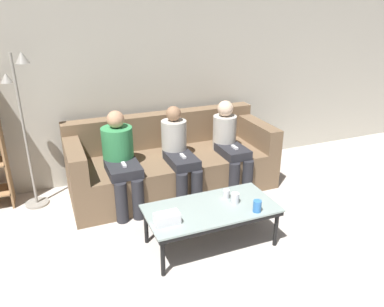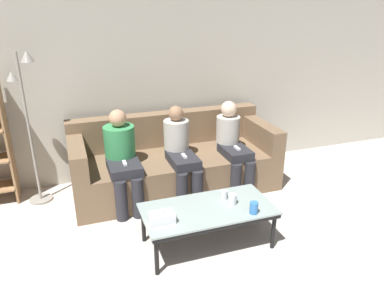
{
  "view_description": "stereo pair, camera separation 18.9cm",
  "coord_description": "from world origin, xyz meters",
  "px_view_note": "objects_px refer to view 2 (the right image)",
  "views": [
    {
      "loc": [
        -1.38,
        -0.73,
        2.2
      ],
      "look_at": [
        0.0,
        2.62,
        0.71
      ],
      "focal_mm": 35.0,
      "sensor_mm": 36.0,
      "label": 1
    },
    {
      "loc": [
        -1.2,
        -0.8,
        2.2
      ],
      "look_at": [
        0.0,
        2.62,
        0.71
      ],
      "focal_mm": 35.0,
      "sensor_mm": 36.0,
      "label": 2
    }
  ],
  "objects_px": {
    "couch": "(174,163)",
    "standing_lamp": "(28,114)",
    "cup_near_left": "(254,208)",
    "seated_person_mid_left": "(180,151)",
    "tissue_box": "(162,217)",
    "seated_person_mid_right": "(232,144)",
    "coffee_table": "(208,212)",
    "seated_person_left_end": "(122,156)",
    "cup_far_center": "(232,199)",
    "cup_near_right": "(224,195)"
  },
  "relations": [
    {
      "from": "couch",
      "to": "standing_lamp",
      "type": "height_order",
      "value": "standing_lamp"
    },
    {
      "from": "cup_near_left",
      "to": "seated_person_mid_left",
      "type": "relative_size",
      "value": 0.1
    },
    {
      "from": "cup_near_left",
      "to": "standing_lamp",
      "type": "height_order",
      "value": "standing_lamp"
    },
    {
      "from": "cup_near_left",
      "to": "seated_person_mid_left",
      "type": "height_order",
      "value": "seated_person_mid_left"
    },
    {
      "from": "tissue_box",
      "to": "seated_person_mid_left",
      "type": "distance_m",
      "value": 1.24
    },
    {
      "from": "couch",
      "to": "seated_person_mid_right",
      "type": "bearing_deg",
      "value": -20.39
    },
    {
      "from": "couch",
      "to": "cup_near_left",
      "type": "bearing_deg",
      "value": -78.66
    },
    {
      "from": "coffee_table",
      "to": "seated_person_left_end",
      "type": "height_order",
      "value": "seated_person_left_end"
    },
    {
      "from": "cup_far_center",
      "to": "seated_person_mid_left",
      "type": "distance_m",
      "value": 1.05
    },
    {
      "from": "coffee_table",
      "to": "cup_near_left",
      "type": "xyz_separation_m",
      "value": [
        0.36,
        -0.22,
        0.09
      ]
    },
    {
      "from": "couch",
      "to": "cup_near_right",
      "type": "height_order",
      "value": "couch"
    },
    {
      "from": "coffee_table",
      "to": "seated_person_mid_right",
      "type": "relative_size",
      "value": 1.14
    },
    {
      "from": "cup_near_left",
      "to": "seated_person_left_end",
      "type": "distance_m",
      "value": 1.61
    },
    {
      "from": "coffee_table",
      "to": "cup_near_left",
      "type": "height_order",
      "value": "cup_near_left"
    },
    {
      "from": "seated_person_mid_left",
      "to": "coffee_table",
      "type": "bearing_deg",
      "value": -93.21
    },
    {
      "from": "cup_far_center",
      "to": "tissue_box",
      "type": "relative_size",
      "value": 0.47
    },
    {
      "from": "cup_near_left",
      "to": "standing_lamp",
      "type": "relative_size",
      "value": 0.06
    },
    {
      "from": "standing_lamp",
      "to": "coffee_table",
      "type": "bearing_deg",
      "value": -43.84
    },
    {
      "from": "tissue_box",
      "to": "cup_near_right",
      "type": "bearing_deg",
      "value": 17.02
    },
    {
      "from": "standing_lamp",
      "to": "seated_person_left_end",
      "type": "xyz_separation_m",
      "value": [
        0.92,
        -0.41,
        -0.46
      ]
    },
    {
      "from": "couch",
      "to": "seated_person_mid_left",
      "type": "bearing_deg",
      "value": -90.0
    },
    {
      "from": "cup_near_right",
      "to": "seated_person_mid_left",
      "type": "height_order",
      "value": "seated_person_mid_left"
    },
    {
      "from": "tissue_box",
      "to": "cup_near_left",
      "type": "bearing_deg",
      "value": -8.78
    },
    {
      "from": "standing_lamp",
      "to": "seated_person_mid_left",
      "type": "height_order",
      "value": "standing_lamp"
    },
    {
      "from": "seated_person_left_end",
      "to": "seated_person_mid_left",
      "type": "bearing_deg",
      "value": -2.87
    },
    {
      "from": "coffee_table",
      "to": "tissue_box",
      "type": "bearing_deg",
      "value": -168.24
    },
    {
      "from": "cup_near_left",
      "to": "cup_far_center",
      "type": "relative_size",
      "value": 1.09
    },
    {
      "from": "cup_far_center",
      "to": "seated_person_left_end",
      "type": "xyz_separation_m",
      "value": [
        -0.86,
        1.06,
        0.15
      ]
    },
    {
      "from": "couch",
      "to": "tissue_box",
      "type": "bearing_deg",
      "value": -110.87
    },
    {
      "from": "cup_near_right",
      "to": "seated_person_mid_right",
      "type": "bearing_deg",
      "value": 60.91
    },
    {
      "from": "tissue_box",
      "to": "seated_person_mid_right",
      "type": "xyz_separation_m",
      "value": [
        1.19,
        1.13,
        0.12
      ]
    },
    {
      "from": "tissue_box",
      "to": "seated_person_mid_left",
      "type": "bearing_deg",
      "value": 64.89
    },
    {
      "from": "couch",
      "to": "coffee_table",
      "type": "height_order",
      "value": "couch"
    },
    {
      "from": "seated_person_left_end",
      "to": "cup_far_center",
      "type": "bearing_deg",
      "value": -51.11
    },
    {
      "from": "standing_lamp",
      "to": "seated_person_left_end",
      "type": "height_order",
      "value": "standing_lamp"
    },
    {
      "from": "cup_near_right",
      "to": "standing_lamp",
      "type": "height_order",
      "value": "standing_lamp"
    },
    {
      "from": "seated_person_mid_right",
      "to": "standing_lamp",
      "type": "bearing_deg",
      "value": 168.98
    },
    {
      "from": "cup_near_right",
      "to": "cup_far_center",
      "type": "xyz_separation_m",
      "value": [
        0.03,
        -0.12,
        0.01
      ]
    },
    {
      "from": "cup_near_right",
      "to": "seated_person_mid_right",
      "type": "distance_m",
      "value": 1.06
    },
    {
      "from": "couch",
      "to": "cup_near_left",
      "type": "relative_size",
      "value": 22.0
    },
    {
      "from": "couch",
      "to": "cup_near_left",
      "type": "distance_m",
      "value": 1.54
    },
    {
      "from": "cup_far_center",
      "to": "seated_person_left_end",
      "type": "distance_m",
      "value": 1.37
    },
    {
      "from": "couch",
      "to": "cup_near_right",
      "type": "distance_m",
      "value": 1.18
    },
    {
      "from": "coffee_table",
      "to": "tissue_box",
      "type": "xyz_separation_m",
      "value": [
        -0.47,
        -0.1,
        0.09
      ]
    },
    {
      "from": "couch",
      "to": "seated_person_mid_right",
      "type": "xyz_separation_m",
      "value": [
        0.67,
        -0.25,
        0.26
      ]
    },
    {
      "from": "standing_lamp",
      "to": "couch",
      "type": "bearing_deg",
      "value": -6.85
    },
    {
      "from": "cup_near_left",
      "to": "standing_lamp",
      "type": "bearing_deg",
      "value": 138.1
    },
    {
      "from": "cup_far_center",
      "to": "standing_lamp",
      "type": "relative_size",
      "value": 0.06
    },
    {
      "from": "coffee_table",
      "to": "seated_person_mid_left",
      "type": "height_order",
      "value": "seated_person_mid_left"
    },
    {
      "from": "standing_lamp",
      "to": "seated_person_mid_right",
      "type": "relative_size",
      "value": 1.6
    }
  ]
}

